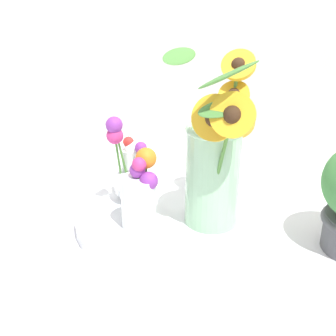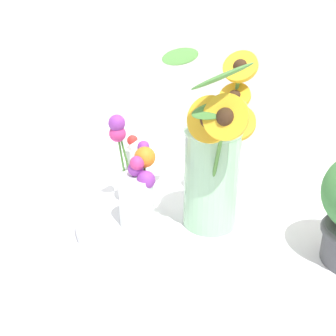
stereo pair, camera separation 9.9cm
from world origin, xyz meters
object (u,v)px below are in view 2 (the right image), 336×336
at_px(serving_tray, 168,219).
at_px(vase_small_center, 138,192).
at_px(vase_bulb_right, 133,170).
at_px(mason_jar_sunflowers, 214,164).

xyz_separation_m(serving_tray, vase_small_center, (-0.03, -0.06, 0.09)).
bearing_deg(vase_bulb_right, serving_tray, -9.57).
distance_m(vase_small_center, vase_bulb_right, 0.11).
bearing_deg(vase_small_center, serving_tray, 63.09).
distance_m(serving_tray, vase_small_center, 0.11).
xyz_separation_m(vase_small_center, vase_bulb_right, (-0.07, 0.08, -0.00)).
bearing_deg(vase_small_center, vase_bulb_right, 131.78).
distance_m(serving_tray, vase_bulb_right, 0.14).
bearing_deg(vase_bulb_right, mason_jar_sunflowers, -1.03).
height_order(serving_tray, vase_bulb_right, vase_bulb_right).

